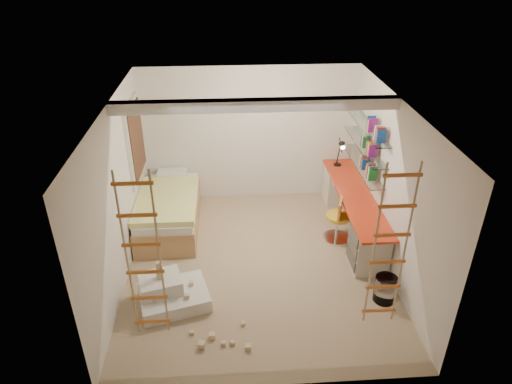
{
  "coord_description": "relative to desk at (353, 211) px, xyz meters",
  "views": [
    {
      "loc": [
        -0.4,
        -5.76,
        4.52
      ],
      "look_at": [
        0.0,
        0.3,
        1.15
      ],
      "focal_mm": 32.0,
      "sensor_mm": 36.0,
      "label": 1
    }
  ],
  "objects": [
    {
      "name": "floor",
      "position": [
        -1.72,
        -0.86,
        -0.4
      ],
      "size": [
        4.5,
        4.5,
        0.0
      ],
      "primitive_type": "plane",
      "color": "tan",
      "rests_on": "ground"
    },
    {
      "name": "rope_ladder_left",
      "position": [
        -3.07,
        -2.61,
        1.11
      ],
      "size": [
        0.41,
        0.04,
        2.13
      ],
      "primitive_type": null,
      "color": "#C16D21",
      "rests_on": "ceiling"
    },
    {
      "name": "task_lamp",
      "position": [
        -0.05,
        0.96,
        0.73
      ],
      "size": [
        0.14,
        0.36,
        0.57
      ],
      "color": "black",
      "rests_on": "desk"
    },
    {
      "name": "swivel_chair",
      "position": [
        -0.32,
        -0.27,
        -0.11
      ],
      "size": [
        0.6,
        0.6,
        0.79
      ],
      "color": "gold",
      "rests_on": "floor"
    },
    {
      "name": "rope_ladder_right",
      "position": [
        -0.37,
        -2.61,
        1.11
      ],
      "size": [
        0.41,
        0.04,
        2.13
      ],
      "primitive_type": null,
      "color": "#C15821",
      "rests_on": "ceiling"
    },
    {
      "name": "waste_bin",
      "position": [
        0.03,
        -1.79,
        -0.21
      ],
      "size": [
        0.31,
        0.31,
        0.39
      ],
      "primitive_type": "cylinder",
      "color": "white",
      "rests_on": "floor"
    },
    {
      "name": "window_blind",
      "position": [
        -3.65,
        0.64,
        1.15
      ],
      "size": [
        0.02,
        1.0,
        1.2
      ],
      "primitive_type": "cube",
      "color": "#4C2D1E",
      "rests_on": "window_frame"
    },
    {
      "name": "shelves",
      "position": [
        0.15,
        0.27,
        1.1
      ],
      "size": [
        0.25,
        1.8,
        0.71
      ],
      "color": "white",
      "rests_on": "wall_right"
    },
    {
      "name": "books",
      "position": [
        0.15,
        0.27,
        1.2
      ],
      "size": [
        0.14,
        0.7,
        0.92
      ],
      "color": "#1E722D",
      "rests_on": "shelves"
    },
    {
      "name": "desk",
      "position": [
        0.0,
        0.0,
        0.0
      ],
      "size": [
        0.56,
        2.8,
        0.75
      ],
      "color": "red",
      "rests_on": "floor"
    },
    {
      "name": "toy_blocks",
      "position": [
        -2.62,
        -2.06,
        -0.19
      ],
      "size": [
        1.3,
        1.09,
        0.68
      ],
      "color": "#CCB284",
      "rests_on": "floor"
    },
    {
      "name": "ceiling_beam",
      "position": [
        -1.72,
        -0.56,
        2.12
      ],
      "size": [
        4.0,
        0.18,
        0.16
      ],
      "primitive_type": "cube",
      "color": "white",
      "rests_on": "ceiling"
    },
    {
      "name": "window_frame",
      "position": [
        -3.69,
        0.64,
        1.15
      ],
      "size": [
        0.06,
        1.15,
        1.35
      ],
      "primitive_type": "cube",
      "color": "white",
      "rests_on": "wall_left"
    },
    {
      "name": "bed",
      "position": [
        -3.2,
        0.36,
        -0.07
      ],
      "size": [
        1.02,
        2.0,
        0.69
      ],
      "color": "#AD7F51",
      "rests_on": "floor"
    },
    {
      "name": "play_platform",
      "position": [
        -3.0,
        -1.64,
        -0.24
      ],
      "size": [
        1.09,
        0.94,
        0.41
      ],
      "color": "silver",
      "rests_on": "floor"
    }
  ]
}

